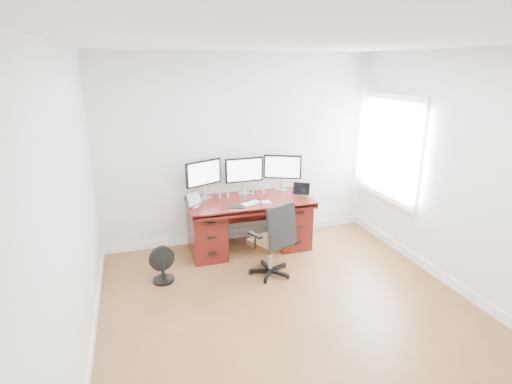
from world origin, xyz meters
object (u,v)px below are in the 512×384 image
object	(u,v)px
office_chair	(273,252)
floor_fan	(162,265)
desk	(249,222)
keyboard	(251,203)
monitor_center	(244,171)

from	to	relation	value
office_chair	floor_fan	bearing A→B (deg)	147.07
desk	keyboard	world-z (taller)	keyboard
office_chair	monitor_center	xyz separation A→B (m)	(-0.06, 1.06, 0.77)
office_chair	keyboard	distance (m)	0.77
floor_fan	desk	bearing A→B (deg)	6.28
office_chair	keyboard	world-z (taller)	office_chair
floor_fan	monitor_center	world-z (taller)	monitor_center
desk	office_chair	bearing A→B (deg)	-85.53
floor_fan	monitor_center	distance (m)	1.73
monitor_center	desk	bearing A→B (deg)	-91.33
keyboard	desk	bearing A→B (deg)	55.81
desk	monitor_center	distance (m)	0.72
desk	floor_fan	size ratio (longest dim) A/B	3.78
office_chair	keyboard	xyz separation A→B (m)	(-0.10, 0.62, 0.44)
floor_fan	office_chair	bearing A→B (deg)	-28.91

